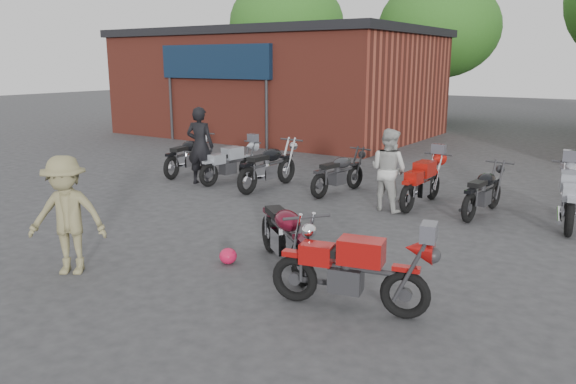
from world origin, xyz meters
The scene contains 17 objects.
ground centered at (0.00, 0.00, 0.00)m, with size 90.00×90.00×0.00m, color #303033.
brick_building centered at (-9.00, 14.00, 2.00)m, with size 12.00×8.00×4.00m, color maroon.
tree_0 centered at (-14.00, 22.00, 4.10)m, with size 6.56×6.56×8.20m, color #245316, non-canonical shape.
tree_1 centered at (-5.00, 22.00, 3.70)m, with size 5.92×5.92×7.40m, color #245316, non-canonical shape.
vintage_motorcycle centered at (0.32, 0.65, 0.59)m, with size 2.03×0.67×1.18m, color #4E0918, non-canonical shape.
sportbike centered at (1.80, -0.08, 0.56)m, with size 1.94×0.64×1.12m, color #A6100D, non-canonical shape.
helmet centered at (-0.52, 0.34, 0.12)m, with size 0.27×0.27×0.25m, color #BA133A.
person_dark centered at (-4.76, 4.40, 0.97)m, with size 0.71×0.46×1.93m, color black.
person_light centered at (0.19, 4.64, 0.85)m, with size 0.82×0.64×1.70m, color #ADADA8.
person_tan centered at (-2.19, -1.22, 0.87)m, with size 1.12×0.64×1.73m, color olive.
row_bike_0 centered at (-5.88, 5.10, 0.58)m, with size 1.99×0.66×1.15m, color black, non-canonical shape.
row_bike_1 centered at (-4.29, 4.96, 0.53)m, with size 1.84×0.61×1.07m, color #989DA6, non-canonical shape.
row_bike_2 centered at (-3.04, 4.92, 0.61)m, with size 2.11×0.70×1.23m, color black, non-canonical shape.
row_bike_3 centered at (-1.38, 5.41, 0.54)m, with size 1.86×0.61×1.08m, color #262629, non-canonical shape.
row_bike_4 centered at (0.64, 5.37, 0.56)m, with size 1.95×0.64×1.13m, color #AE160E, non-canonical shape.
row_bike_5 centered at (1.93, 5.34, 0.54)m, with size 1.86×0.61×1.08m, color black, non-canonical shape.
row_bike_6 centered at (3.46, 5.49, 0.60)m, with size 2.06×0.68×1.19m, color #9497A2, non-canonical shape.
Camera 1 is at (4.74, -5.89, 3.02)m, focal length 35.00 mm.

